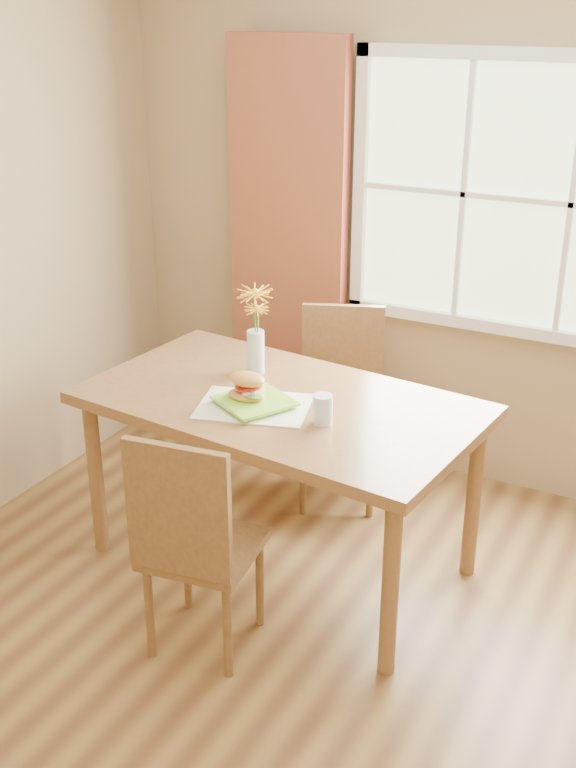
% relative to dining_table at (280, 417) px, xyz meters
% --- Properties ---
extents(room, '(4.24, 3.84, 2.74)m').
position_rel_dining_table_xyz_m(room, '(0.64, -0.73, 0.63)').
color(room, brown).
rests_on(room, ground).
extents(window, '(1.62, 0.06, 1.32)m').
position_rel_dining_table_xyz_m(window, '(0.64, 1.14, 0.78)').
color(window, beige).
rests_on(window, room).
extents(curtain_left, '(0.65, 0.08, 2.20)m').
position_rel_dining_table_xyz_m(curtain_left, '(-0.51, 1.05, 0.38)').
color(curtain_left, maroon).
rests_on(curtain_left, room).
extents(dining_table, '(1.74, 1.10, 0.81)m').
position_rel_dining_table_xyz_m(dining_table, '(0.00, 0.00, 0.00)').
color(dining_table, brown).
rests_on(dining_table, room).
extents(chair_near, '(0.45, 0.45, 0.96)m').
position_rel_dining_table_xyz_m(chair_near, '(0.01, -0.70, -0.20)').
color(chair_near, brown).
rests_on(chair_near, room).
extents(chair_far, '(0.53, 0.53, 0.97)m').
position_rel_dining_table_xyz_m(chair_far, '(-0.03, 0.69, -0.19)').
color(chair_far, brown).
rests_on(chair_far, room).
extents(placemat, '(0.52, 0.44, 0.01)m').
position_rel_dining_table_xyz_m(placemat, '(-0.06, -0.12, 0.09)').
color(placemat, '#E4EAC6').
rests_on(placemat, dining_table).
extents(plate, '(0.37, 0.37, 0.01)m').
position_rel_dining_table_xyz_m(plate, '(-0.06, -0.11, 0.10)').
color(plate, '#88D234').
rests_on(plate, placemat).
extents(croissant_sandwich, '(0.17, 0.11, 0.12)m').
position_rel_dining_table_xyz_m(croissant_sandwich, '(-0.10, -0.11, 0.16)').
color(croissant_sandwich, gold).
rests_on(croissant_sandwich, plate).
extents(water_glass, '(0.08, 0.08, 0.12)m').
position_rel_dining_table_xyz_m(water_glass, '(0.26, -0.13, 0.14)').
color(water_glass, silver).
rests_on(water_glass, dining_table).
extents(flower_vase, '(0.16, 0.16, 0.40)m').
position_rel_dining_table_xyz_m(flower_vase, '(-0.23, 0.21, 0.32)').
color(flower_vase, silver).
rests_on(flower_vase, dining_table).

